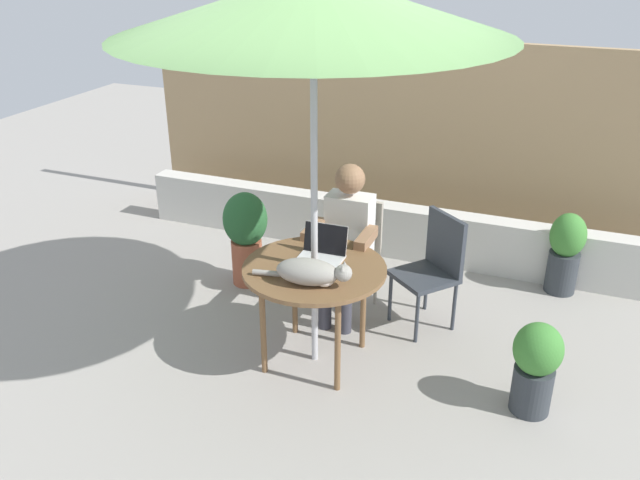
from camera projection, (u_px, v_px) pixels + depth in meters
name	position (u px, v px, depth m)	size (l,w,h in m)	color
ground_plane	(315.00, 358.00, 4.67)	(14.00, 14.00, 0.00)	gray
fence_back	(409.00, 138.00, 6.33)	(5.37, 0.08, 1.85)	tan
planter_wall_low	(387.00, 229.00, 6.08)	(4.84, 0.20, 0.48)	beige
patio_table	(314.00, 276.00, 4.39)	(0.96, 0.96, 0.73)	brown
patio_umbrella	(313.00, 5.00, 3.66)	(2.29, 2.29, 2.54)	#B7B7BC
chair_occupied	(353.00, 248.00, 5.12)	(0.40, 0.40, 0.87)	#B2A899
chair_empty	(434.00, 263.00, 4.89)	(0.56, 0.56, 0.87)	#33383F
person_seated	(346.00, 236.00, 4.91)	(0.48, 0.48, 1.21)	white
laptop	(322.00, 249.00, 4.46)	(0.31, 0.26, 0.21)	silver
cat	(311.00, 272.00, 4.11)	(0.65, 0.24, 0.17)	gray
potted_plant_near_fence	(536.00, 365.00, 4.04)	(0.30, 0.30, 0.62)	#33383D
potted_plant_by_chair	(565.00, 251.00, 5.39)	(0.29, 0.29, 0.69)	#33383D
potted_plant_corner	(246.00, 232.00, 5.48)	(0.37, 0.37, 0.81)	#9E5138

